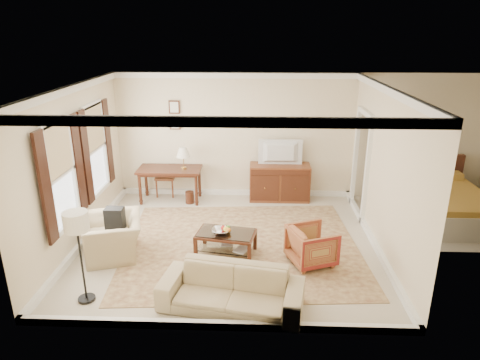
# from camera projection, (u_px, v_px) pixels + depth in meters

# --- Properties ---
(room_shell) EXTENTS (5.51, 5.01, 2.91)m
(room_shell) POSITION_uv_depth(u_px,v_px,m) (228.00, 113.00, 7.25)
(room_shell) COLOR beige
(room_shell) RESTS_ON ground
(annex_bedroom) EXTENTS (3.00, 2.70, 2.90)m
(annex_bedroom) POSITION_uv_depth(u_px,v_px,m) (447.00, 206.00, 8.88)
(annex_bedroom) COLOR beige
(annex_bedroom) RESTS_ON ground
(window_front) EXTENTS (0.12, 1.56, 1.80)m
(window_front) POSITION_uv_depth(u_px,v_px,m) (61.00, 175.00, 7.00)
(window_front) COLOR #CCB284
(window_front) RESTS_ON room_shell
(window_rear) EXTENTS (0.12, 1.56, 1.80)m
(window_rear) POSITION_uv_depth(u_px,v_px,m) (96.00, 149.00, 8.51)
(window_rear) COLOR #CCB284
(window_rear) RESTS_ON room_shell
(doorway) EXTENTS (0.10, 1.12, 2.25)m
(doorway) POSITION_uv_depth(u_px,v_px,m) (361.00, 166.00, 9.03)
(doorway) COLOR white
(doorway) RESTS_ON room_shell
(rug) EXTENTS (4.50, 3.93, 0.01)m
(rug) POSITION_uv_depth(u_px,v_px,m) (242.00, 246.00, 7.95)
(rug) COLOR brown
(rug) RESTS_ON room_shell
(writing_desk) EXTENTS (1.44, 0.72, 0.79)m
(writing_desk) POSITION_uv_depth(u_px,v_px,m) (170.00, 173.00, 9.83)
(writing_desk) COLOR #401E12
(writing_desk) RESTS_ON room_shell
(desk_chair) EXTENTS (0.55, 0.55, 1.05)m
(desk_chair) POSITION_uv_depth(u_px,v_px,m) (166.00, 174.00, 10.21)
(desk_chair) COLOR brown
(desk_chair) RESTS_ON room_shell
(desk_lamp) EXTENTS (0.32, 0.32, 0.50)m
(desk_lamp) POSITION_uv_depth(u_px,v_px,m) (183.00, 158.00, 9.69)
(desk_lamp) COLOR silver
(desk_lamp) RESTS_ON writing_desk
(framed_prints) EXTENTS (0.25, 0.04, 0.68)m
(framed_prints) POSITION_uv_depth(u_px,v_px,m) (175.00, 115.00, 9.80)
(framed_prints) COLOR #401E12
(framed_prints) RESTS_ON room_shell
(sideboard) EXTENTS (1.39, 0.53, 0.85)m
(sideboard) POSITION_uv_depth(u_px,v_px,m) (279.00, 182.00, 9.97)
(sideboard) COLOR brown
(sideboard) RESTS_ON room_shell
(tv) EXTENTS (0.96, 0.55, 0.13)m
(tv) POSITION_uv_depth(u_px,v_px,m) (281.00, 145.00, 9.65)
(tv) COLOR black
(tv) RESTS_ON sideboard
(coffee_table) EXTENTS (1.11, 0.77, 0.43)m
(coffee_table) POSITION_uv_depth(u_px,v_px,m) (226.00, 237.00, 7.56)
(coffee_table) COLOR #401E12
(coffee_table) RESTS_ON room_shell
(fruit_bowl) EXTENTS (0.42, 0.42, 0.10)m
(fruit_bowl) POSITION_uv_depth(u_px,v_px,m) (221.00, 230.00, 7.48)
(fruit_bowl) COLOR silver
(fruit_bowl) RESTS_ON coffee_table
(book_a) EXTENTS (0.28, 0.05, 0.38)m
(book_a) POSITION_uv_depth(u_px,v_px,m) (221.00, 243.00, 7.72)
(book_a) COLOR brown
(book_a) RESTS_ON coffee_table
(book_b) EXTENTS (0.26, 0.16, 0.38)m
(book_b) POSITION_uv_depth(u_px,v_px,m) (237.00, 248.00, 7.53)
(book_b) COLOR brown
(book_b) RESTS_ON coffee_table
(striped_armchair) EXTENTS (0.87, 0.90, 0.73)m
(striped_armchair) POSITION_uv_depth(u_px,v_px,m) (312.00, 244.00, 7.26)
(striped_armchair) COLOR maroon
(striped_armchair) RESTS_ON room_shell
(club_armchair) EXTENTS (0.96, 1.22, 0.94)m
(club_armchair) POSITION_uv_depth(u_px,v_px,m) (114.00, 231.00, 7.51)
(club_armchair) COLOR tan
(club_armchair) RESTS_ON room_shell
(backpack) EXTENTS (0.34, 0.39, 0.40)m
(backpack) POSITION_uv_depth(u_px,v_px,m) (115.00, 217.00, 7.47)
(backpack) COLOR black
(backpack) RESTS_ON club_armchair
(sofa) EXTENTS (2.12, 0.96, 0.80)m
(sofa) POSITION_uv_depth(u_px,v_px,m) (231.00, 283.00, 6.08)
(sofa) COLOR tan
(sofa) RESTS_ON room_shell
(floor_lamp) EXTENTS (0.35, 0.35, 1.43)m
(floor_lamp) POSITION_uv_depth(u_px,v_px,m) (77.00, 228.00, 5.98)
(floor_lamp) COLOR black
(floor_lamp) RESTS_ON room_shell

